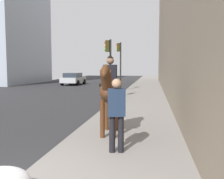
{
  "coord_description": "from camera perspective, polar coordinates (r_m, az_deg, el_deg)",
  "views": [
    {
      "loc": [
        -3.49,
        -2.36,
        2.07
      ],
      "look_at": [
        4.0,
        -1.13,
        1.4
      ],
      "focal_mm": 39.96,
      "sensor_mm": 36.0,
      "label": 1
    }
  ],
  "objects": [
    {
      "name": "mounted_horse_near",
      "position": [
        7.19,
        -0.53,
        -0.13
      ],
      "size": [
        2.15,
        0.63,
        2.32
      ],
      "rotation": [
        0.0,
        0.0,
        3.19
      ],
      "color": "#4C2B16",
      "rests_on": "sidewalk_slab"
    },
    {
      "name": "pedestrian_greeting",
      "position": [
        5.69,
        1.04,
        -4.8
      ],
      "size": [
        0.32,
        0.44,
        1.7
      ],
      "rotation": [
        0.0,
        0.0,
        0.16
      ],
      "color": "black",
      "rests_on": "sidewalk_slab"
    },
    {
      "name": "car_near_lane",
      "position": [
        30.32,
        -8.83,
        2.5
      ],
      "size": [
        4.42,
        2.14,
        1.44
      ],
      "rotation": [
        0.0,
        0.0,
        0.0
      ],
      "color": "#B7BABF",
      "rests_on": "ground"
    },
    {
      "name": "traffic_light_near_curb",
      "position": [
        15.38,
        -0.69,
        6.77
      ],
      "size": [
        0.2,
        0.44,
        3.78
      ],
      "color": "black",
      "rests_on": "ground"
    },
    {
      "name": "traffic_light_far_curb",
      "position": [
        21.23,
        1.75,
        6.95
      ],
      "size": [
        0.2,
        0.44,
        4.18
      ],
      "color": "black",
      "rests_on": "ground"
    }
  ]
}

